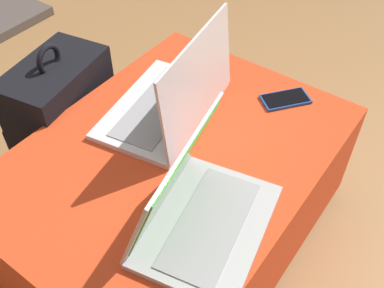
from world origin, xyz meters
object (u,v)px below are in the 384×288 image
at_px(laptop_far, 174,100).
at_px(backpack, 64,126).
at_px(laptop_near, 196,209).
at_px(cell_phone, 285,99).

distance_m(laptop_far, backpack, 0.44).
distance_m(laptop_near, laptop_far, 0.36).
bearing_deg(backpack, laptop_near, 66.18).
height_order(laptop_near, backpack, laptop_near).
distance_m(laptop_near, cell_phone, 0.49).
xyz_separation_m(laptop_near, cell_phone, (0.48, 0.04, -0.05)).
bearing_deg(laptop_near, laptop_far, 33.64).
relative_size(laptop_far, backpack, 0.78).
xyz_separation_m(cell_phone, backpack, (-0.33, 0.59, -0.17)).
bearing_deg(laptop_far, cell_phone, 126.95).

